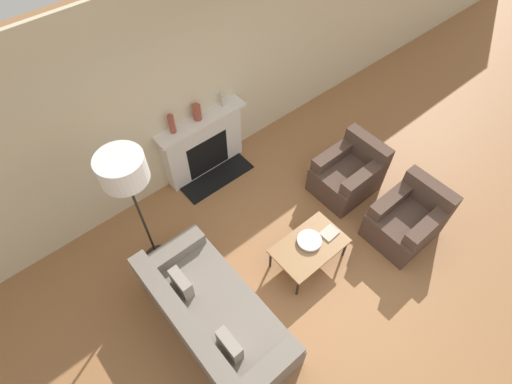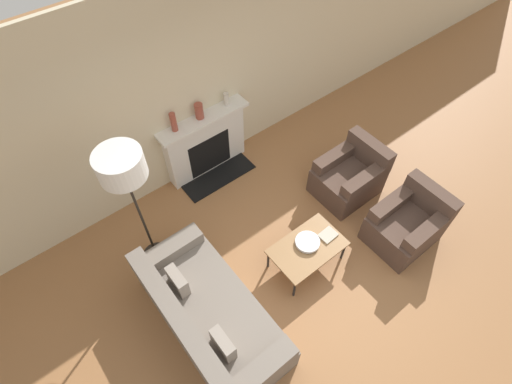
% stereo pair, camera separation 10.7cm
% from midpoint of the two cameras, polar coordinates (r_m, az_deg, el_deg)
% --- Properties ---
extents(ground_plane, '(18.00, 18.00, 0.00)m').
position_cam_midpoint_polar(ground_plane, '(5.26, 8.72, -12.70)').
color(ground_plane, '#99663D').
extents(wall_back, '(18.00, 0.06, 2.90)m').
position_cam_midpoint_polar(wall_back, '(5.41, -10.22, 14.31)').
color(wall_back, beige).
rests_on(wall_back, ground_plane).
extents(fireplace, '(1.38, 0.59, 1.02)m').
position_cam_midpoint_polar(fireplace, '(5.95, -7.94, 6.58)').
color(fireplace, silver).
rests_on(fireplace, ground_plane).
extents(couch, '(0.93, 1.97, 0.74)m').
position_cam_midpoint_polar(couch, '(4.77, -6.86, -17.25)').
color(couch, slate).
rests_on(couch, ground_plane).
extents(armchair_near, '(0.89, 0.73, 0.81)m').
position_cam_midpoint_polar(armchair_near, '(5.65, 20.30, -3.69)').
color(armchair_near, '#4C382D').
rests_on(armchair_near, ground_plane).
extents(armchair_far, '(0.89, 0.73, 0.81)m').
position_cam_midpoint_polar(armchair_far, '(5.92, 12.57, 2.58)').
color(armchair_far, '#4C382D').
rests_on(armchair_far, ground_plane).
extents(coffee_table, '(0.92, 0.58, 0.39)m').
position_cam_midpoint_polar(coffee_table, '(5.06, 7.04, -7.77)').
color(coffee_table, olive).
rests_on(coffee_table, ground_plane).
extents(bowl, '(0.31, 0.31, 0.05)m').
position_cam_midpoint_polar(bowl, '(5.04, 7.02, -6.90)').
color(bowl, silver).
rests_on(bowl, coffee_table).
extents(book, '(0.22, 0.18, 0.02)m').
position_cam_midpoint_polar(book, '(5.15, 9.86, -5.79)').
color(book, '#B2A893').
rests_on(book, coffee_table).
extents(floor_lamp, '(0.49, 0.49, 1.95)m').
position_cam_midpoint_polar(floor_lamp, '(4.17, -18.94, 2.21)').
color(floor_lamp, black).
rests_on(floor_lamp, ground_plane).
extents(mantel_vase_left, '(0.08, 0.08, 0.28)m').
position_cam_midpoint_polar(mantel_vase_left, '(5.37, -12.52, 9.47)').
color(mantel_vase_left, brown).
rests_on(mantel_vase_left, fireplace).
extents(mantel_vase_center_left, '(0.11, 0.11, 0.23)m').
position_cam_midpoint_polar(mantel_vase_center_left, '(5.52, -8.98, 11.18)').
color(mantel_vase_center_left, brown).
rests_on(mantel_vase_center_left, fireplace).
extents(mantel_vase_center_right, '(0.08, 0.08, 0.19)m').
position_cam_midpoint_polar(mantel_vase_center_right, '(5.71, -5.20, 13.02)').
color(mantel_vase_center_right, beige).
rests_on(mantel_vase_center_right, fireplace).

